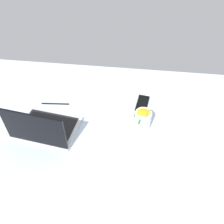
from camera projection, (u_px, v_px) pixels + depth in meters
The scene contains 5 objects.
bed_mattress at pixel (92, 154), 136.32cm from camera, with size 180.00×140.00×18.00cm, color silver.
laptop at pixel (44, 128), 132.03cm from camera, with size 35.81×27.26×23.00cm.
snack_cup at pixel (143, 119), 134.23cm from camera, with size 9.55×9.20×14.61cm.
cell_phone at pixel (142, 103), 151.07cm from camera, with size 6.80×14.00×0.80cm, color black.
charger_cable at pixel (55, 104), 150.95cm from camera, with size 17.00×0.60×0.60cm, color black.
Camera 1 is at (-20.41, 76.09, 123.24)cm, focal length 39.42 mm.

